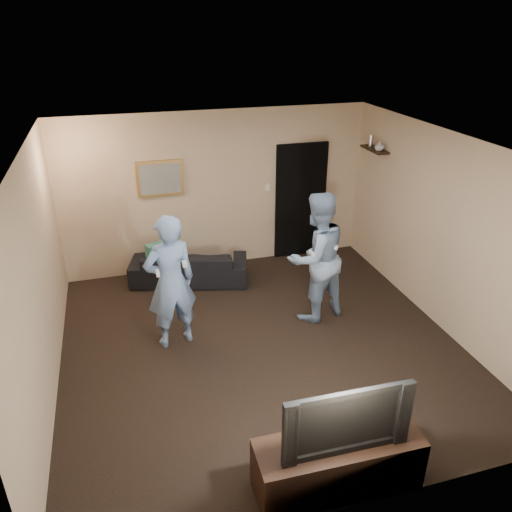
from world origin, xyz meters
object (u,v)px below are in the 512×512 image
object	(u,v)px
tv_console	(338,464)
wii_player_left	(171,282)
sofa	(189,266)
television	(343,414)
wii_player_right	(316,257)

from	to	relation	value
tv_console	wii_player_left	xyz separation A→B (m)	(-1.10, 2.63, 0.64)
tv_console	wii_player_left	world-z (taller)	wii_player_left
tv_console	sofa	bearing A→B (deg)	100.04
tv_console	television	size ratio (longest dim) A/B	1.32
tv_console	television	bearing A→B (deg)	0.00
sofa	television	size ratio (longest dim) A/B	1.61
sofa	television	distance (m)	4.35
sofa	wii_player_right	size ratio (longest dim) A/B	1.00
television	wii_player_left	bearing A→B (deg)	114.23
sofa	wii_player_right	world-z (taller)	wii_player_right
sofa	tv_console	xyz separation A→B (m)	(0.64, -4.26, -0.02)
wii_player_left	wii_player_right	xyz separation A→B (m)	(1.99, 0.10, 0.03)
sofa	wii_player_right	distance (m)	2.25
sofa	tv_console	bearing A→B (deg)	113.92
sofa	wii_player_right	xyz separation A→B (m)	(1.52, -1.52, 0.65)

